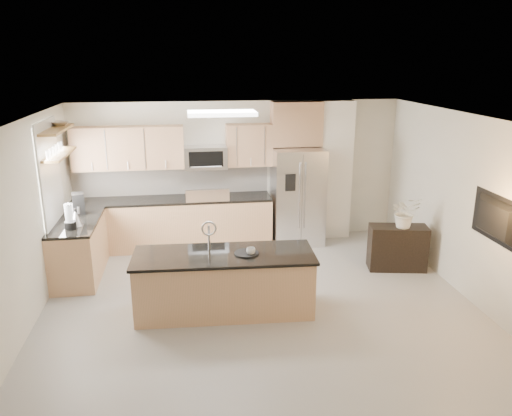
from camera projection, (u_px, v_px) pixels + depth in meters
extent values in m
plane|color=#989690|center=(265.00, 321.00, 6.59)|extent=(6.50, 6.50, 0.00)
cube|color=white|center=(266.00, 124.00, 5.84)|extent=(6.00, 6.50, 0.02)
cube|color=beige|center=(238.00, 172.00, 9.29)|extent=(6.00, 0.02, 2.60)
cube|color=beige|center=(348.00, 397.00, 3.14)|extent=(6.00, 0.02, 2.60)
cube|color=beige|center=(12.00, 241.00, 5.81)|extent=(0.02, 6.50, 2.60)
cube|color=beige|center=(488.00, 218.00, 6.62)|extent=(0.02, 6.50, 2.60)
cube|color=tan|center=(173.00, 224.00, 9.07)|extent=(3.55, 0.65, 0.88)
cube|color=black|center=(172.00, 200.00, 8.94)|extent=(3.55, 0.66, 0.04)
cube|color=beige|center=(172.00, 180.00, 9.15)|extent=(3.55, 0.02, 0.52)
cube|color=tan|center=(79.00, 250.00, 7.86)|extent=(0.65, 1.50, 0.88)
cube|color=black|center=(76.00, 222.00, 7.72)|extent=(0.66, 1.50, 0.04)
cube|color=black|center=(208.00, 222.00, 9.15)|extent=(0.76, 0.64, 0.90)
cube|color=black|center=(207.00, 197.00, 9.02)|extent=(0.76, 0.62, 0.03)
cube|color=silver|center=(208.00, 196.00, 8.70)|extent=(0.76, 0.04, 0.22)
cube|color=tan|center=(128.00, 148.00, 8.72)|extent=(1.92, 0.33, 0.75)
cube|color=tan|center=(249.00, 145.00, 9.01)|extent=(0.82, 0.33, 0.75)
cube|color=silver|center=(206.00, 157.00, 8.93)|extent=(0.76, 0.40, 0.40)
cube|color=black|center=(206.00, 159.00, 8.74)|extent=(0.60, 0.02, 0.28)
cube|color=silver|center=(297.00, 196.00, 9.20)|extent=(0.92, 0.75, 1.78)
cube|color=gray|center=(302.00, 202.00, 8.84)|extent=(0.02, 0.01, 1.69)
cube|color=black|center=(290.00, 183.00, 8.70)|extent=(0.18, 0.03, 0.30)
cube|color=silver|center=(335.00, 170.00, 9.40)|extent=(0.60, 0.30, 2.60)
cube|color=white|center=(50.00, 176.00, 7.46)|extent=(0.03, 1.05, 1.55)
cube|color=silver|center=(51.00, 176.00, 7.46)|extent=(0.03, 1.15, 1.65)
cube|color=olive|center=(58.00, 154.00, 7.49)|extent=(0.30, 1.20, 0.04)
cube|color=olive|center=(55.00, 130.00, 7.38)|extent=(0.30, 1.20, 0.04)
cube|color=white|center=(222.00, 113.00, 7.31)|extent=(1.00, 0.50, 0.06)
cube|color=tan|center=(224.00, 284.00, 6.77)|extent=(2.39, 0.92, 0.80)
cube|color=black|center=(224.00, 255.00, 6.64)|extent=(2.46, 0.99, 0.04)
cube|color=black|center=(210.00, 257.00, 6.62)|extent=(0.50, 0.36, 0.01)
cylinder|color=silver|center=(209.00, 237.00, 6.75)|extent=(0.03, 0.03, 0.34)
torus|color=silver|center=(209.00, 228.00, 6.66)|extent=(0.21, 0.03, 0.21)
cube|color=black|center=(397.00, 248.00, 8.14)|extent=(0.97, 0.55, 0.73)
imported|color=silver|center=(251.00, 251.00, 6.60)|extent=(0.14, 0.14, 0.10)
cylinder|color=black|center=(246.00, 253.00, 6.64)|extent=(0.35, 0.35, 0.02)
cylinder|color=black|center=(70.00, 225.00, 7.34)|extent=(0.17, 0.17, 0.11)
cylinder|color=silver|center=(69.00, 213.00, 7.28)|extent=(0.13, 0.13, 0.27)
cone|color=silver|center=(76.00, 218.00, 7.48)|extent=(0.21, 0.21, 0.23)
cylinder|color=black|center=(75.00, 210.00, 7.44)|extent=(0.04, 0.04, 0.04)
cube|color=black|center=(78.00, 204.00, 8.02)|extent=(0.22, 0.25, 0.34)
cylinder|color=silver|center=(78.00, 209.00, 7.99)|extent=(0.11, 0.11, 0.12)
imported|color=silver|center=(60.00, 123.00, 7.68)|extent=(0.43, 0.43, 0.08)
imported|color=silver|center=(406.00, 204.00, 7.88)|extent=(0.73, 0.65, 0.76)
imported|color=black|center=(491.00, 220.00, 6.41)|extent=(0.14, 1.08, 0.62)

